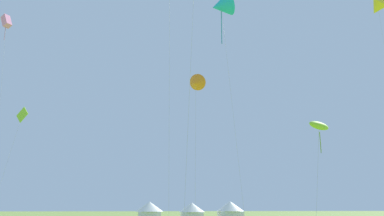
# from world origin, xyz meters

# --- Properties ---
(kite_pink_box) EXTENTS (2.76, 2.86, 28.66)m
(kite_pink_box) POSITION_xyz_m (-24.14, 51.33, 27.57)
(kite_pink_box) COLOR pink
(kite_pink_box) RESTS_ON ground
(kite_cyan_delta) EXTENTS (2.64, 3.42, 22.35)m
(kite_cyan_delta) POSITION_xyz_m (2.73, 30.91, 20.98)
(kite_cyan_delta) COLOR #1EB7CC
(kite_cyan_delta) RESTS_ON ground
(kite_lime_diamond) EXTENTS (2.83, 1.98, 13.58)m
(kite_lime_diamond) POSITION_xyz_m (-18.71, 44.61, 12.40)
(kite_lime_diamond) COLOR #99DB2D
(kite_lime_diamond) RESTS_ON ground
(kite_orange_delta) EXTENTS (2.07, 2.99, 13.49)m
(kite_orange_delta) POSITION_xyz_m (0.02, 29.60, 12.56)
(kite_orange_delta) COLOR orange
(kite_orange_delta) RESTS_ON ground
(kite_yellow_delta) EXTENTS (3.20, 3.77, 31.80)m
(kite_yellow_delta) POSITION_xyz_m (28.82, 44.38, 30.02)
(kite_yellow_delta) COLOR yellow
(kite_yellow_delta) RESTS_ON ground
(kite_lime_parafoil) EXTENTS (2.79, 2.45, 8.25)m
(kite_lime_parafoil) POSITION_xyz_m (8.57, 24.12, 7.80)
(kite_lime_parafoil) COLOR #99DB2D
(kite_lime_parafoil) RESTS_ON ground
(festival_tent_center) EXTENTS (4.17, 4.17, 2.71)m
(festival_tent_center) POSITION_xyz_m (-2.94, 57.97, 1.50)
(festival_tent_center) COLOR white
(festival_tent_center) RESTS_ON ground
(festival_tent_right) EXTENTS (3.93, 3.93, 2.55)m
(festival_tent_right) POSITION_xyz_m (3.46, 57.97, 1.41)
(festival_tent_right) COLOR white
(festival_tent_right) RESTS_ON ground
(festival_tent_left) EXTENTS (4.28, 4.28, 2.78)m
(festival_tent_left) POSITION_xyz_m (9.41, 57.97, 1.54)
(festival_tent_left) COLOR white
(festival_tent_left) RESTS_ON ground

